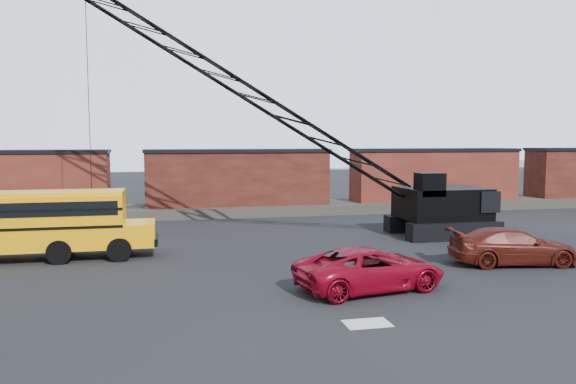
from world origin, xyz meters
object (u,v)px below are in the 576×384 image
at_px(school_bus, 20,222).
at_px(maroon_suv, 513,246).
at_px(crawler_crane, 286,115).
at_px(red_pickup, 370,269).

bearing_deg(school_bus, maroon_suv, -14.44).
xyz_separation_m(maroon_suv, crawler_crane, (-8.61, 8.17, 6.08)).
relative_size(school_bus, red_pickup, 2.05).
bearing_deg(school_bus, red_pickup, -30.57).
distance_m(red_pickup, crawler_crane, 12.45).
distance_m(school_bus, crawler_crane, 14.33).
xyz_separation_m(red_pickup, crawler_crane, (-0.81, 10.81, 6.11)).
bearing_deg(maroon_suv, crawler_crane, 55.59).
distance_m(school_bus, red_pickup, 16.23).
bearing_deg(crawler_crane, school_bus, -168.92).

